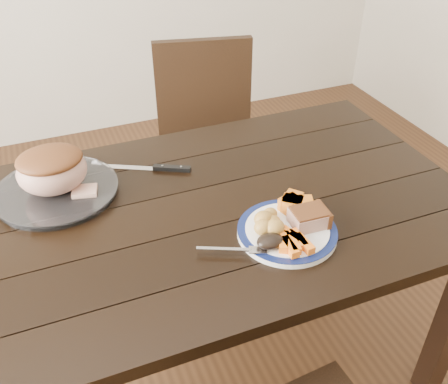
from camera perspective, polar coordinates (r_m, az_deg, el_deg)
name	(u,v)px	position (r m, az deg, el deg)	size (l,w,h in m)	color
ground	(202,367)	(1.97, -2.51, -19.40)	(4.00, 4.00, 0.00)	#472B16
dining_table	(196,233)	(1.48, -3.17, -4.74)	(1.60, 0.90, 0.75)	black
chair_far	(208,139)	(2.22, -1.85, 6.11)	(0.50, 0.51, 0.93)	black
dinner_plate	(287,232)	(1.34, 7.21, -4.56)	(0.27, 0.27, 0.02)	white
plate_rim	(287,230)	(1.34, 7.23, -4.28)	(0.27, 0.27, 0.02)	#0D1845
serving_platter	(57,192)	(1.56, -18.54, 0.04)	(0.35, 0.35, 0.02)	white
pork_slice	(309,218)	(1.34, 9.63, -2.96)	(0.09, 0.07, 0.04)	tan
roasted_potatoes	(269,223)	(1.31, 5.11, -3.55)	(0.09, 0.10, 0.05)	gold
carrot_batons	(293,242)	(1.28, 7.95, -5.65)	(0.08, 0.11, 0.02)	orange
pumpkin_wedges	(294,203)	(1.39, 8.04, -1.31)	(0.10, 0.09, 0.04)	orange
dark_mushroom	(270,241)	(1.27, 5.28, -5.61)	(0.07, 0.05, 0.03)	black
fork	(237,250)	(1.26, 1.50, -6.64)	(0.17, 0.09, 0.00)	silver
roast_joint	(52,171)	(1.52, -19.05, 2.28)	(0.20, 0.17, 0.13)	tan
cut_slice	(85,191)	(1.50, -15.62, 0.06)	(0.07, 0.06, 0.02)	tan
carving_knife	(160,168)	(1.60, -7.37, 2.74)	(0.29, 0.17, 0.01)	silver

